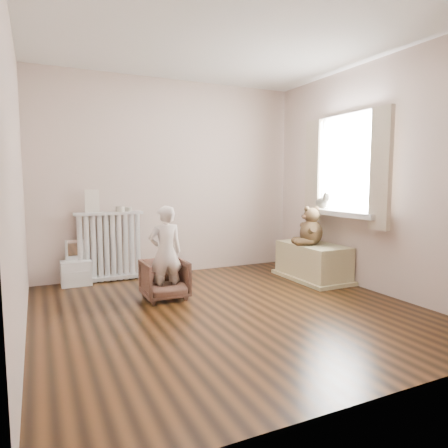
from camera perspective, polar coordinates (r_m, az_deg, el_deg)
name	(u,v)px	position (r m, az deg, el deg)	size (l,w,h in m)	color
floor	(230,310)	(4.01, 0.83, -12.20)	(3.60, 3.60, 0.01)	black
ceiling	(230,33)	(4.03, 0.89, 25.57)	(3.60, 3.60, 0.01)	white
back_wall	(171,178)	(5.47, -7.52, 6.53)	(3.60, 0.02, 2.60)	beige
front_wall	(376,174)	(2.32, 20.93, 6.65)	(3.60, 0.02, 2.60)	beige
left_wall	(16,176)	(3.41, -27.57, 6.09)	(0.02, 3.60, 2.60)	beige
right_wall	(372,178)	(4.87, 20.37, 6.24)	(0.02, 3.60, 2.60)	beige
window	(351,165)	(5.06, 17.66, 8.02)	(0.03, 0.90, 1.10)	white
window_sill	(343,214)	(5.01, 16.69, 1.43)	(0.22, 1.10, 0.06)	silver
curtain_left	(381,169)	(4.57, 21.51, 7.35)	(0.06, 0.26, 1.30)	beige
curtain_right	(313,171)	(5.42, 12.65, 7.39)	(0.06, 0.26, 1.30)	beige
radiator	(110,250)	(5.23, -15.98, -3.65)	(0.83, 0.16, 0.88)	silver
paper_doll	(92,201)	(5.14, -18.33, 3.13)	(0.17, 0.02, 0.28)	beige
tin_a	(120,209)	(5.19, -14.58, 2.10)	(0.11, 0.11, 0.07)	#A59E8C
tin_b	(128,209)	(5.21, -13.52, 2.06)	(0.10, 0.10, 0.05)	#A59E8C
toy_vanity	(76,263)	(5.17, -20.43, -5.21)	(0.35, 0.25, 0.55)	silver
armchair	(165,279)	(4.36, -8.48, -7.84)	(0.45, 0.47, 0.42)	brown
child	(166,252)	(4.25, -8.35, -4.04)	(0.36, 0.24, 0.99)	white
toy_bench	(313,264)	(5.29, 12.56, -5.54)	(0.51, 0.97, 0.46)	beige
teddy_bear	(311,228)	(5.17, 12.37, -0.54)	(0.39, 0.30, 0.48)	#3C2B19
plush_cat	(322,201)	(5.29, 13.89, 3.16)	(0.16, 0.25, 0.21)	slate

